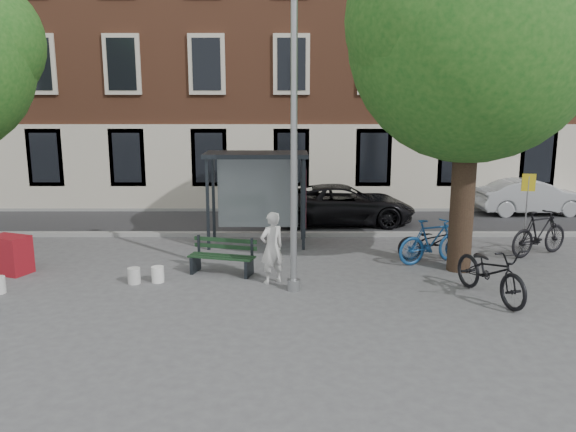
{
  "coord_description": "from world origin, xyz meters",
  "views": [
    {
      "loc": [
        -0.12,
        -11.55,
        3.98
      ],
      "look_at": [
        -0.12,
        1.16,
        1.4
      ],
      "focal_mm": 35.0,
      "sensor_mm": 36.0,
      "label": 1
    }
  ],
  "objects_px": {
    "bike_b": "(432,241)",
    "red_stand": "(10,255)",
    "bike_d": "(540,233)",
    "bench": "(223,258)",
    "bike_c": "(491,271)",
    "car_silver": "(531,197)",
    "notice_sign": "(528,194)",
    "bike_a": "(434,242)",
    "painter": "(272,248)",
    "car_dark": "(344,204)",
    "bus_shelter": "(271,177)",
    "lamppost": "(294,162)"
  },
  "relations": [
    {
      "from": "bus_shelter",
      "to": "car_dark",
      "type": "relative_size",
      "value": 0.61
    },
    {
      "from": "car_dark",
      "to": "bus_shelter",
      "type": "bearing_deg",
      "value": 138.38
    },
    {
      "from": "car_dark",
      "to": "car_silver",
      "type": "xyz_separation_m",
      "value": [
        6.94,
        1.58,
        -0.01
      ]
    },
    {
      "from": "red_stand",
      "to": "bike_d",
      "type": "bearing_deg",
      "value": 6.78
    },
    {
      "from": "painter",
      "to": "bike_c",
      "type": "bearing_deg",
      "value": 133.03
    },
    {
      "from": "bench",
      "to": "red_stand",
      "type": "distance_m",
      "value": 5.03
    },
    {
      "from": "lamppost",
      "to": "bike_b",
      "type": "distance_m",
      "value": 4.63
    },
    {
      "from": "bench",
      "to": "car_silver",
      "type": "relative_size",
      "value": 0.42
    },
    {
      "from": "bike_a",
      "to": "car_dark",
      "type": "height_order",
      "value": "car_dark"
    },
    {
      "from": "lamppost",
      "to": "car_dark",
      "type": "height_order",
      "value": "lamppost"
    },
    {
      "from": "car_silver",
      "to": "bike_a",
      "type": "bearing_deg",
      "value": 137.9
    },
    {
      "from": "bench",
      "to": "bike_d",
      "type": "relative_size",
      "value": 0.81
    },
    {
      "from": "bike_d",
      "to": "car_silver",
      "type": "relative_size",
      "value": 0.52
    },
    {
      "from": "bike_a",
      "to": "notice_sign",
      "type": "relative_size",
      "value": 0.89
    },
    {
      "from": "bike_d",
      "to": "red_stand",
      "type": "xyz_separation_m",
      "value": [
        -13.2,
        -1.57,
        -0.16
      ]
    },
    {
      "from": "bench",
      "to": "car_dark",
      "type": "distance_m",
      "value": 6.56
    },
    {
      "from": "lamppost",
      "to": "car_silver",
      "type": "height_order",
      "value": "lamppost"
    },
    {
      "from": "car_dark",
      "to": "bench",
      "type": "bearing_deg",
      "value": 147.83
    },
    {
      "from": "notice_sign",
      "to": "car_dark",
      "type": "bearing_deg",
      "value": 152.66
    },
    {
      "from": "painter",
      "to": "bike_d",
      "type": "relative_size",
      "value": 0.8
    },
    {
      "from": "bike_b",
      "to": "red_stand",
      "type": "xyz_separation_m",
      "value": [
        -10.19,
        -0.84,
        -0.12
      ]
    },
    {
      "from": "bench",
      "to": "notice_sign",
      "type": "height_order",
      "value": "notice_sign"
    },
    {
      "from": "bike_d",
      "to": "painter",
      "type": "bearing_deg",
      "value": 80.64
    },
    {
      "from": "bike_d",
      "to": "bike_a",
      "type": "bearing_deg",
      "value": 71.11
    },
    {
      "from": "bench",
      "to": "bike_d",
      "type": "xyz_separation_m",
      "value": [
        8.17,
        1.59,
        0.24
      ]
    },
    {
      "from": "painter",
      "to": "bike_a",
      "type": "relative_size",
      "value": 0.88
    },
    {
      "from": "bus_shelter",
      "to": "notice_sign",
      "type": "bearing_deg",
      "value": -4.94
    },
    {
      "from": "painter",
      "to": "car_dark",
      "type": "bearing_deg",
      "value": -143.53
    },
    {
      "from": "bike_b",
      "to": "bike_d",
      "type": "bearing_deg",
      "value": -97.22
    },
    {
      "from": "lamppost",
      "to": "painter",
      "type": "bearing_deg",
      "value": 132.54
    },
    {
      "from": "car_dark",
      "to": "notice_sign",
      "type": "xyz_separation_m",
      "value": [
        4.67,
        -3.32,
        0.9
      ]
    },
    {
      "from": "bus_shelter",
      "to": "bench",
      "type": "distance_m",
      "value": 3.44
    },
    {
      "from": "painter",
      "to": "bike_d",
      "type": "distance_m",
      "value": 7.35
    },
    {
      "from": "bus_shelter",
      "to": "car_silver",
      "type": "relative_size",
      "value": 0.73
    },
    {
      "from": "bus_shelter",
      "to": "red_stand",
      "type": "distance_m",
      "value": 6.89
    },
    {
      "from": "bike_b",
      "to": "bike_c",
      "type": "bearing_deg",
      "value": 171.36
    },
    {
      "from": "painter",
      "to": "bike_a",
      "type": "distance_m",
      "value": 4.5
    },
    {
      "from": "bus_shelter",
      "to": "bike_b",
      "type": "relative_size",
      "value": 1.51
    },
    {
      "from": "bench",
      "to": "notice_sign",
      "type": "bearing_deg",
      "value": 30.6
    },
    {
      "from": "bike_a",
      "to": "bike_d",
      "type": "relative_size",
      "value": 0.91
    },
    {
      "from": "red_stand",
      "to": "notice_sign",
      "type": "relative_size",
      "value": 0.43
    },
    {
      "from": "car_dark",
      "to": "red_stand",
      "type": "distance_m",
      "value": 10.11
    },
    {
      "from": "painter",
      "to": "bike_c",
      "type": "relative_size",
      "value": 0.74
    },
    {
      "from": "bench",
      "to": "bike_a",
      "type": "relative_size",
      "value": 0.89
    },
    {
      "from": "bike_c",
      "to": "painter",
      "type": "bearing_deg",
      "value": 149.88
    },
    {
      "from": "bench",
      "to": "bike_c",
      "type": "bearing_deg",
      "value": -1.95
    },
    {
      "from": "bike_c",
      "to": "notice_sign",
      "type": "xyz_separation_m",
      "value": [
        2.35,
        4.0,
        0.97
      ]
    },
    {
      "from": "lamppost",
      "to": "car_dark",
      "type": "distance_m",
      "value": 7.36
    },
    {
      "from": "bike_a",
      "to": "bike_c",
      "type": "xyz_separation_m",
      "value": [
        0.43,
        -2.87,
        0.09
      ]
    },
    {
      "from": "bike_c",
      "to": "bike_d",
      "type": "xyz_separation_m",
      "value": [
        2.46,
        3.31,
        0.03
      ]
    }
  ]
}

